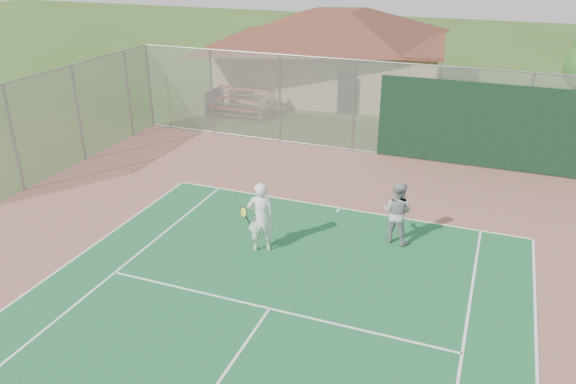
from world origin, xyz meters
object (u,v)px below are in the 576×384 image
Objects in this scene: clubhouse at (333,44)px; bleachers at (240,102)px; player_grey_back at (397,213)px; player_white_front at (261,218)px.

bleachers is at bearing -124.70° from clubhouse.
player_grey_back is at bearing -44.83° from bleachers.
clubhouse is 16.24m from player_grey_back.
clubhouse reaches higher than player_white_front.
clubhouse is 16.97m from player_white_front.
clubhouse is at bearing -103.62° from player_white_front.
player_grey_back is (9.19, -9.58, 0.29)m from bleachers.
bleachers is at bearing -86.46° from player_white_front.
player_white_front reaches higher than player_grey_back.
clubhouse is 6.32m from bleachers.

